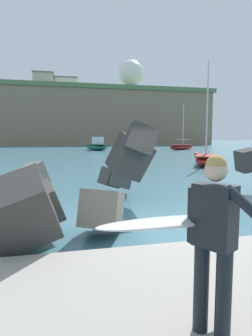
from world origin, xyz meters
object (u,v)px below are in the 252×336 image
Objects in this scene: mooring_buoy_middle at (243,158)px; radar_dome at (131,75)px; boat_near_left at (206,159)px; boat_near_centre at (97,146)px; station_building_central at (58,88)px; station_building_east at (66,86)px; mooring_buoy_inner at (196,154)px; station_building_west at (44,82)px; boat_near_right at (181,147)px; surfer_with_board at (202,231)px.

radar_dome reaches higher than mooring_buoy_middle.
boat_near_centre is (-4.79, 29.55, 0.27)m from boat_near_left.
radar_dome reaches higher than boat_near_left.
station_building_central is 5.23m from station_building_east.
mooring_buoy_middle is 0.04× the size of radar_dome.
boat_near_left is 82.62m from station_building_east.
station_building_west reaches higher than mooring_buoy_inner.
station_building_east is (-14.88, 75.76, 19.26)m from mooring_buoy_middle.
boat_near_left is 82.32m from radar_dome.
surfer_with_board is at bearing -113.72° from boat_near_right.
radar_dome is 1.50× the size of station_building_central.
station_building_east is (6.93, 4.13, -0.16)m from station_building_west.
boat_near_right reaches higher than surfer_with_board.
boat_near_left is 1.24× the size of boat_near_centre.
station_building_central is at bearing 90.79° from surfer_with_board.
station_building_west is at bearing -175.99° from radar_dome.
boat_near_right is at bearing -93.21° from radar_dome.
mooring_buoy_middle is (6.30, 4.20, -0.29)m from boat_near_left.
mooring_buoy_inner is (14.68, 29.23, -1.06)m from surfer_with_board.
boat_near_left reaches higher than surfer_with_board.
station_building_central is (4.29, 8.64, -0.30)m from station_building_west.
station_building_west is 9.66m from station_building_central.
station_building_central is (-1.41, 102.40, 18.06)m from surfer_with_board.
station_building_west reaches higher than boat_near_left.
radar_dome reaches higher than boat_near_centre.
surfer_with_board is at bearing -89.21° from station_building_central.
radar_dome reaches higher than station_building_east.
station_building_east is at bearing 101.08° from mooring_buoy_inner.
boat_near_left is at bearing -110.36° from boat_near_right.
mooring_buoy_inner is at bearing -72.48° from station_building_west.
boat_near_centre is 0.84× the size of station_building_central.
mooring_buoy_inner is at bearing -77.60° from station_building_central.
mooring_buoy_inner is 0.05× the size of station_building_west.
station_building_west is 1.07× the size of station_building_east.
surfer_with_board is 0.26× the size of station_building_east.
boat_near_centre reaches higher than surfer_with_board.
boat_near_left is 30.23m from boat_near_right.
mooring_buoy_inner is at bearing -78.92° from station_building_east.
radar_dome is at bearing 4.01° from station_building_west.
station_building_central reaches higher than boat_near_left.
surfer_with_board is at bearing -103.56° from radar_dome.
mooring_buoy_inner is (-5.65, -17.04, -0.32)m from boat_near_right.
boat_near_left is 29.94m from boat_near_centre.
surfer_with_board is 32.72m from mooring_buoy_inner.
station_building_central is (-16.09, 73.17, 19.12)m from mooring_buoy_inner.
mooring_buoy_inner is at bearing -97.21° from radar_dome.
boat_near_left is 1.04× the size of station_building_east.
station_building_east is at bearing 89.28° from surfer_with_board.
radar_dome reaches higher than station_building_central.
station_building_central reaches higher than mooring_buoy_inner.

